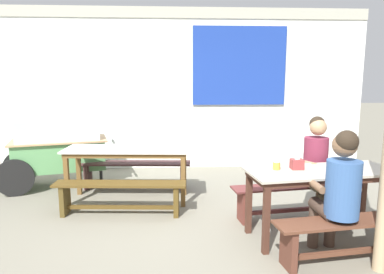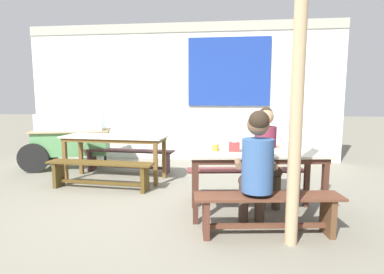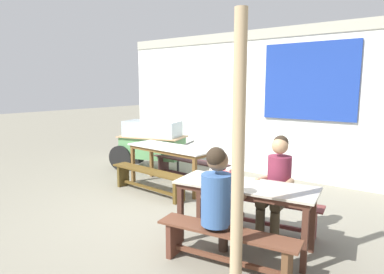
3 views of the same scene
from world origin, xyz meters
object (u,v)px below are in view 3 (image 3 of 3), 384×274
Objects in this scene: bench_far_back at (190,166)px; person_near_front at (219,198)px; dining_table_far at (171,151)px; condiment_jar at (212,173)px; bench_near_back at (259,209)px; bench_far_front at (149,178)px; bench_near_front at (226,243)px; tissue_box at (228,175)px; person_right_near_table at (277,182)px; wooden_support_post at (238,153)px; dining_table_near at (245,191)px; food_cart at (151,141)px.

bench_far_back is 1.38× the size of person_near_front.
dining_table_far is 1.01× the size of bench_far_back.
condiment_jar is (1.73, -1.27, 0.13)m from dining_table_far.
bench_far_front is at bearing 174.20° from bench_near_back.
dining_table_far is 2.97m from bench_near_front.
tissue_box is at bearing -19.72° from bench_far_front.
dining_table_far is 2.33m from tissue_box.
person_near_front reaches higher than bench_far_front.
wooden_support_post reaches higher than person_right_near_table.
bench_near_front is (2.25, -2.40, -0.01)m from bench_far_back.
condiment_jar is at bearing -144.96° from person_right_near_table.
wooden_support_post is (0.76, -0.74, 0.46)m from condiment_jar.
dining_table_far is 1.17× the size of bench_near_front.
dining_table_near is 1.02× the size of bench_near_back.
dining_table_far reaches higher than bench_far_back.
bench_near_front is 0.96m from condiment_jar.
person_near_front is at bearing -39.74° from dining_table_far.
food_cart reaches higher than condiment_jar.
bench_near_front is at bearing -82.18° from dining_table_near.
bench_near_back is (2.17, -0.22, -0.01)m from bench_far_front.
bench_near_back is at bearing -19.75° from dining_table_far.
bench_near_back is 0.83m from condiment_jar.
tissue_box is 0.05× the size of wooden_support_post.
person_near_front is at bearing -47.80° from bench_far_back.
condiment_jar is at bearing 129.18° from person_near_front.
bench_far_back is 2.54m from condiment_jar.
dining_table_far is 1.40× the size of person_right_near_table.
bench_far_front is 1.98m from condiment_jar.
food_cart is at bearing 155.42° from bench_near_back.
person_right_near_table reaches higher than condiment_jar.
person_near_front reaches higher than bench_far_back.
bench_far_front is 3.08m from wooden_support_post.
dining_table_far is at bearing 147.19° from tissue_box.
wooden_support_post is (2.49, -2.01, 0.59)m from dining_table_far.
tissue_box is (-0.33, 0.59, 0.53)m from bench_near_front.
bench_near_back is 0.64× the size of wooden_support_post.
person_near_front is (2.21, -1.26, 0.43)m from bench_far_front.
wooden_support_post reaches higher than condiment_jar.
food_cart reaches higher than bench_far_front.
bench_far_front is 1.03× the size of bench_near_back.
food_cart is at bearing 170.37° from bench_far_back.
person_right_near_table reaches higher than bench_near_front.
condiment_jar reaches higher than bench_near_back.
tissue_box is 1.36× the size of condiment_jar.
bench_near_back is 3.68m from food_cart.
food_cart is 3.74m from tissue_box.
bench_far_front is at bearing 173.77° from person_right_near_table.
person_right_near_table is at bearing -30.03° from bench_far_back.
person_right_near_table is 0.50× the size of wooden_support_post.
tissue_box is (-0.43, -0.45, 0.11)m from person_right_near_table.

